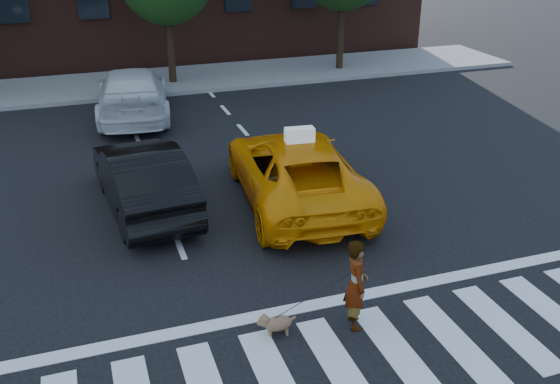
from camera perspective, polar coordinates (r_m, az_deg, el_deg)
The scene contains 10 objects.
ground at distance 9.79m, azimuth 5.42°, elevation -15.60°, with size 120.00×120.00×0.00m, color black.
crosswalk at distance 9.78m, azimuth 5.42°, elevation -15.58°, with size 13.00×2.40×0.01m, color silver.
stop_line at distance 10.95m, azimuth 1.98°, elevation -10.50°, with size 12.00×0.30×0.01m, color silver.
sidewalk_far at distance 25.24m, azimuth -11.06°, elevation 9.90°, with size 30.00×4.00×0.15m, color slate.
taxi at distance 14.39m, azimuth 1.47°, elevation 2.01°, with size 2.55×5.53×1.54m, color orange.
black_sedan at distance 14.35m, azimuth -12.41°, elevation 1.30°, with size 1.61×4.61×1.52m, color black.
white_suv at distance 21.06m, azimuth -13.34°, elevation 8.82°, with size 2.23×5.49×1.59m, color silver.
woman at distance 10.19m, azimuth 6.98°, elevation -8.35°, with size 0.58×0.38×1.58m, color #999999.
dog at distance 10.24m, azimuth -0.44°, elevation -11.89°, with size 0.64×0.33×0.36m.
taxi_sign at distance 13.89m, azimuth 1.80°, elevation 5.25°, with size 0.65×0.28×0.32m, color white.
Camera 1 is at (-3.25, -6.74, 6.30)m, focal length 40.00 mm.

